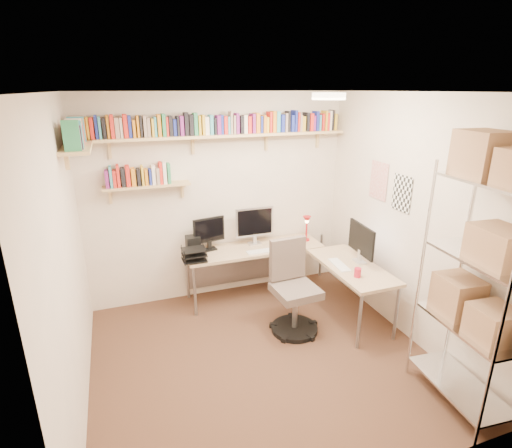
{
  "coord_description": "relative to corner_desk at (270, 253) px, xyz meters",
  "views": [
    {
      "loc": [
        -1.18,
        -3.1,
        2.52
      ],
      "look_at": [
        0.13,
        0.55,
        1.21
      ],
      "focal_mm": 28.0,
      "sensor_mm": 36.0,
      "label": 1
    }
  ],
  "objects": [
    {
      "name": "wall_shelves",
      "position": [
        -0.88,
        0.3,
        1.38
      ],
      "size": [
        3.12,
        1.09,
        0.8
      ],
      "color": "#D6C079",
      "rests_on": "ground"
    },
    {
      "name": "office_chair",
      "position": [
        0.02,
        -0.62,
        -0.23
      ],
      "size": [
        0.53,
        0.54,
        1.01
      ],
      "rotation": [
        0.0,
        0.0,
        0.06
      ],
      "color": "black",
      "rests_on": "ground"
    },
    {
      "name": "room_shell",
      "position": [
        -0.47,
        -0.99,
        0.9
      ],
      "size": [
        3.24,
        3.04,
        2.52
      ],
      "color": "beige",
      "rests_on": "ground"
    },
    {
      "name": "wire_rack",
      "position": [
        0.89,
        -2.09,
        0.75
      ],
      "size": [
        0.5,
        0.9,
        2.24
      ],
      "rotation": [
        0.0,
        0.0,
        -0.09
      ],
      "color": "silver",
      "rests_on": "ground"
    },
    {
      "name": "ground",
      "position": [
        -0.47,
        -0.99,
        -0.65
      ],
      "size": [
        3.2,
        3.2,
        0.0
      ],
      "primitive_type": "plane",
      "color": "#412C1C",
      "rests_on": "ground"
    },
    {
      "name": "corner_desk",
      "position": [
        0.0,
        0.0,
        0.0
      ],
      "size": [
        2.03,
        1.72,
        1.14
      ],
      "color": "tan",
      "rests_on": "ground"
    }
  ]
}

